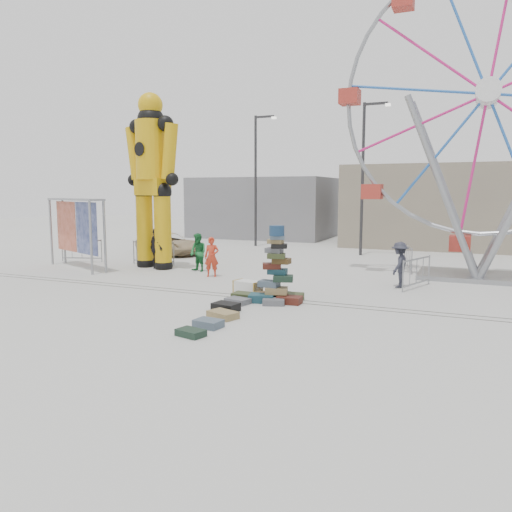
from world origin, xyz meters
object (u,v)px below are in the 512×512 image
at_px(suitcase_tower, 276,281).
at_px(barricade_dummy_c, 151,253).
at_px(pedestrian_red, 212,257).
at_px(pedestrian_green, 198,252).
at_px(ferris_wheel, 486,119).
at_px(banner_scaffold, 76,216).
at_px(pedestrian_grey, 399,265).
at_px(crash_test_dummy, 152,174).
at_px(barricade_wheel_front, 417,273).
at_px(lamp_post_left, 257,174).
at_px(barricade_dummy_b, 155,253).
at_px(steamer_trunk, 248,287).
at_px(barricade_dummy_a, 82,250).
at_px(pedestrian_black, 156,249).
at_px(barricade_wheel_back, 408,258).
at_px(parked_suv, 169,244).
at_px(lamp_post_right, 364,171).

relative_size(suitcase_tower, barricade_dummy_c, 1.19).
distance_m(pedestrian_red, pedestrian_green, 1.47).
xyz_separation_m(ferris_wheel, banner_scaffold, (-16.42, -4.09, -3.82)).
relative_size(barricade_dummy_c, pedestrian_grey, 1.22).
bearing_deg(pedestrian_green, barricade_dummy_c, -176.45).
bearing_deg(barricade_dummy_c, crash_test_dummy, -48.18).
height_order(ferris_wheel, barricade_wheel_front, ferris_wheel).
bearing_deg(lamp_post_left, barricade_dummy_b, -98.02).
bearing_deg(steamer_trunk, ferris_wheel, 53.53).
xyz_separation_m(suitcase_tower, barricade_dummy_a, (-11.90, 4.62, -0.12)).
xyz_separation_m(suitcase_tower, pedestrian_black, (-7.21, 4.10, 0.24)).
height_order(ferris_wheel, barricade_wheel_back, ferris_wheel).
bearing_deg(parked_suv, ferris_wheel, -74.86).
xyz_separation_m(suitcase_tower, parked_suv, (-9.57, 8.74, -0.09)).
height_order(banner_scaffold, parked_suv, banner_scaffold).
bearing_deg(barricade_dummy_a, banner_scaffold, -69.81).
distance_m(banner_scaffold, barricade_dummy_a, 2.83).
xyz_separation_m(crash_test_dummy, barricade_wheel_back, (10.59, 3.58, -3.61)).
xyz_separation_m(ferris_wheel, barricade_dummy_a, (-17.76, -2.34, -5.61)).
xyz_separation_m(suitcase_tower, ferris_wheel, (5.85, 6.96, 5.49)).
height_order(lamp_post_left, crash_test_dummy, lamp_post_left).
distance_m(suitcase_tower, barricade_wheel_front, 5.50).
bearing_deg(lamp_post_right, barricade_dummy_a, -147.19).
relative_size(banner_scaffold, pedestrian_red, 2.63).
distance_m(crash_test_dummy, barricade_dummy_a, 5.71).
height_order(lamp_post_left, pedestrian_red, lamp_post_left).
xyz_separation_m(suitcase_tower, barricade_wheel_back, (3.10, 7.92, -0.12)).
xyz_separation_m(barricade_dummy_b, pedestrian_red, (4.03, -1.92, 0.25)).
relative_size(lamp_post_right, steamer_trunk, 8.88).
height_order(lamp_post_left, ferris_wheel, ferris_wheel).
bearing_deg(barricade_wheel_back, suitcase_tower, -35.98).
bearing_deg(banner_scaffold, barricade_dummy_b, 65.96).
xyz_separation_m(barricade_wheel_front, pedestrian_grey, (-0.59, -0.06, 0.27)).
bearing_deg(pedestrian_grey, pedestrian_black, -81.73).
bearing_deg(crash_test_dummy, barricade_wheel_back, 31.75).
bearing_deg(parked_suv, pedestrian_green, -114.06).
height_order(barricade_wheel_back, pedestrian_green, pedestrian_green).
relative_size(barricade_dummy_a, pedestrian_grey, 1.22).
bearing_deg(barricade_dummy_a, parked_suv, 43.33).
height_order(ferris_wheel, barricade_dummy_c, ferris_wheel).
bearing_deg(steamer_trunk, pedestrian_green, 151.63).
distance_m(barricade_wheel_back, parked_suv, 12.69).
relative_size(banner_scaffold, barricade_dummy_b, 2.12).
bearing_deg(barricade_dummy_c, pedestrian_red, -23.65).
bearing_deg(lamp_post_left, barricade_dummy_c, -98.42).
relative_size(steamer_trunk, barricade_wheel_front, 0.45).
bearing_deg(ferris_wheel, lamp_post_left, 149.59).
distance_m(barricade_wheel_back, pedestrian_black, 11.00).
xyz_separation_m(lamp_post_left, pedestrian_grey, (9.97, -10.56, -3.66)).
bearing_deg(pedestrian_red, lamp_post_right, 46.22).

